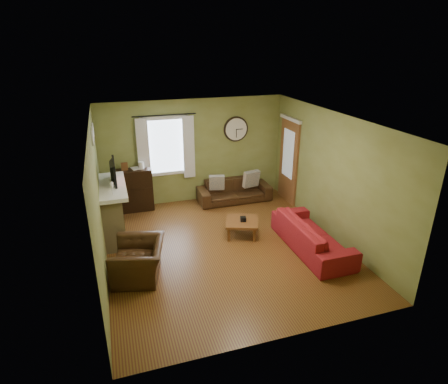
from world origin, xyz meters
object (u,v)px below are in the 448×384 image
object	(u,v)px
sofa_brown	(234,191)
sofa_red	(312,235)
coffee_table	(242,228)
bookshelf	(134,190)
armchair	(139,260)

from	to	relation	value
sofa_brown	sofa_red	size ratio (longest dim) A/B	0.89
sofa_brown	coffee_table	world-z (taller)	sofa_brown
sofa_red	coffee_table	size ratio (longest dim) A/B	3.16
bookshelf	armchair	bearing A→B (deg)	-93.69
sofa_brown	armchair	size ratio (longest dim) A/B	1.89
sofa_brown	coffee_table	distance (m)	1.89
bookshelf	coffee_table	distance (m)	2.89
sofa_brown	coffee_table	xyz separation A→B (m)	(-0.45, -1.83, -0.10)
sofa_brown	sofa_red	distance (m)	2.85
armchair	coffee_table	xyz separation A→B (m)	(2.24, 0.85, -0.15)
sofa_red	armchair	world-z (taller)	armchair
sofa_brown	coffee_table	size ratio (longest dim) A/B	2.83
armchair	sofa_red	bearing A→B (deg)	102.19
armchair	coffee_table	distance (m)	2.40
bookshelf	armchair	xyz separation A→B (m)	(-0.18, -2.86, -0.20)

